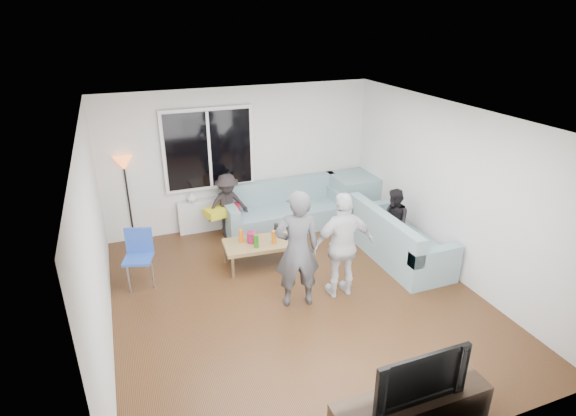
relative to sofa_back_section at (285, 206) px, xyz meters
name	(u,v)px	position (x,y,z in m)	size (l,w,h in m)	color
floor	(296,299)	(-0.68, -2.27, -0.45)	(5.00, 5.50, 0.04)	#56351C
ceiling	(298,116)	(-0.68, -2.27, 2.20)	(5.00, 5.50, 0.04)	white
wall_back	(241,158)	(-0.68, 0.50, 0.88)	(5.00, 0.04, 2.60)	silver
wall_front	(425,346)	(-0.68, -5.04, 0.88)	(5.00, 0.04, 2.60)	silver
wall_left	(94,248)	(-3.20, -2.27, 0.88)	(0.04, 5.50, 2.60)	silver
wall_right	(452,191)	(1.84, -2.27, 0.88)	(0.04, 5.50, 2.60)	silver
window_frame	(209,149)	(-1.28, 0.42, 1.12)	(1.62, 0.06, 1.47)	white
window_glass	(209,150)	(-1.28, 0.38, 1.12)	(1.50, 0.02, 1.35)	black
window_mullion	(209,150)	(-1.28, 0.37, 1.12)	(0.05, 0.03, 1.35)	white
radiator	(214,214)	(-1.28, 0.38, -0.11)	(1.30, 0.12, 0.62)	silver
potted_plant	(227,188)	(-1.02, 0.35, 0.38)	(0.21, 0.17, 0.38)	#255D28
vase	(192,197)	(-1.66, 0.35, 0.29)	(0.17, 0.17, 0.18)	silver
sofa_back_section	(285,206)	(0.00, 0.00, 0.00)	(2.30, 0.85, 0.85)	#77969C
sofa_right_section	(400,235)	(1.34, -1.79, 0.00)	(0.85, 2.00, 0.85)	#77969C
sofa_corner	(354,196)	(1.46, 0.00, 0.00)	(0.85, 0.85, 0.85)	#77969C
cushion_yellow	(217,213)	(-1.30, -0.02, 0.09)	(0.38, 0.32, 0.14)	yellow
cushion_red	(230,209)	(-1.05, 0.06, 0.09)	(0.36, 0.30, 0.13)	maroon
coffee_table	(259,253)	(-0.89, -1.17, -0.22)	(1.10, 0.60, 0.40)	olive
pitcher	(252,237)	(-0.98, -1.13, 0.06)	(0.17, 0.17, 0.17)	maroon
side_chair	(138,259)	(-2.73, -1.11, 0.01)	(0.40, 0.40, 0.86)	#2A4FB7
floor_lamp	(129,200)	(-2.73, 0.45, 0.36)	(0.32, 0.32, 1.56)	orange
player_left	(297,250)	(-0.72, -2.38, 0.43)	(0.62, 0.41, 1.70)	#434448
player_right	(343,246)	(-0.04, -2.39, 0.36)	(0.92, 0.38, 1.57)	silver
spectator_right	(394,222)	(1.34, -1.58, 0.14)	(0.55, 0.43, 1.13)	black
spectator_back	(228,206)	(-1.09, 0.03, 0.17)	(0.76, 0.44, 1.18)	black
tv_console	(410,413)	(-0.50, -4.77, -0.20)	(1.60, 0.40, 0.44)	#2F2117
television	(416,373)	(-0.50, -4.77, 0.30)	(0.98, 0.13, 0.56)	black
bottle_b	(256,241)	(-0.98, -1.32, 0.08)	(0.08, 0.08, 0.21)	#1F7815
bottle_e	(276,230)	(-0.55, -1.05, 0.08)	(0.07, 0.07, 0.22)	black
bottle_d	(274,237)	(-0.68, -1.30, 0.08)	(0.07, 0.07, 0.22)	orange
bottle_a	(241,236)	(-1.15, -1.06, 0.08)	(0.07, 0.07, 0.21)	orange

